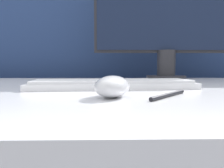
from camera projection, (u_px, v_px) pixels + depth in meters
name	position (u px, v px, depth m)	size (l,w,h in m)	color
partition_panel	(97.00, 76.00, 1.28)	(5.00, 0.03, 1.42)	navy
computer_mouse_near	(112.00, 86.00, 0.43)	(0.09, 0.12, 0.04)	silver
keyboard	(112.00, 84.00, 0.60)	(0.46, 0.17, 0.02)	white
monitor	(167.00, 20.00, 0.96)	(0.64, 0.17, 0.48)	#28282D
pen	(169.00, 95.00, 0.43)	(0.10, 0.13, 0.01)	black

